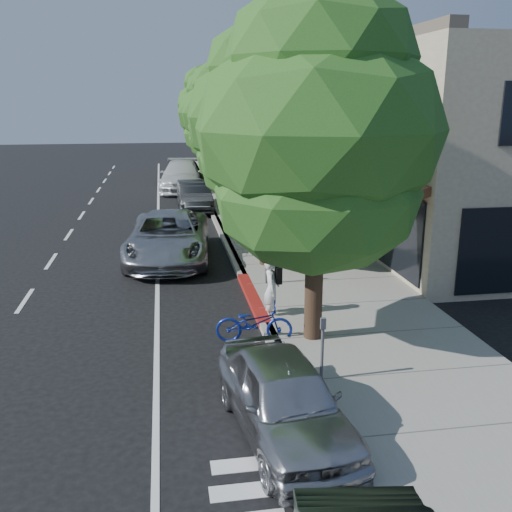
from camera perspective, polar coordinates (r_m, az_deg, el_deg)
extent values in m
plane|color=black|center=(14.82, 0.28, -5.77)|extent=(120.00, 120.00, 0.00)
cube|color=gray|center=(22.73, 2.65, 1.99)|extent=(4.60, 56.00, 0.15)
cube|color=#9E998E|center=(22.38, -3.13, 1.77)|extent=(0.30, 56.00, 0.15)
cube|color=maroon|center=(15.72, -0.33, -4.21)|extent=(0.32, 4.00, 0.15)
cube|color=beige|center=(33.84, 11.57, 12.01)|extent=(10.00, 36.00, 7.00)
cylinder|color=black|center=(12.71, 5.80, -3.07)|extent=(0.40, 0.40, 2.69)
ellipsoid|color=#245519|center=(12.20, 6.07, 6.38)|extent=(4.43, 4.43, 3.55)
ellipsoid|color=#245519|center=(12.07, 6.25, 12.52)|extent=(5.21, 5.21, 4.17)
ellipsoid|color=#245519|center=(12.08, 6.45, 19.09)|extent=(3.91, 3.91, 3.13)
cylinder|color=black|center=(18.35, 0.98, 2.88)|extent=(0.40, 0.40, 2.74)
ellipsoid|color=#245519|center=(18.00, 1.01, 9.57)|extent=(4.24, 4.24, 3.40)
ellipsoid|color=#245519|center=(17.92, 1.03, 13.80)|extent=(4.99, 4.99, 3.99)
ellipsoid|color=#245519|center=(17.93, 1.06, 18.30)|extent=(3.74, 3.74, 3.00)
cylinder|color=black|center=(24.20, -1.56, 5.55)|extent=(0.40, 0.40, 2.40)
ellipsoid|color=#245519|center=(23.95, -1.59, 10.01)|extent=(3.73, 3.73, 2.99)
ellipsoid|color=#245519|center=(23.86, -1.61, 12.80)|extent=(4.39, 4.39, 3.51)
ellipsoid|color=#245519|center=(23.84, -1.64, 15.77)|extent=(3.29, 3.29, 2.64)
cylinder|color=black|center=(30.07, -3.12, 7.72)|extent=(0.40, 0.40, 2.64)
ellipsoid|color=#245519|center=(29.86, -3.18, 11.66)|extent=(3.74, 3.74, 2.99)
ellipsoid|color=#245519|center=(29.80, -3.22, 14.12)|extent=(4.40, 4.40, 3.52)
ellipsoid|color=#245519|center=(29.80, -3.26, 16.74)|extent=(3.30, 3.30, 2.64)
cylinder|color=black|center=(36.00, -4.18, 8.93)|extent=(0.40, 0.40, 2.58)
ellipsoid|color=#245519|center=(35.82, -4.25, 12.15)|extent=(3.80, 3.80, 3.04)
ellipsoid|color=#245519|center=(35.77, -4.29, 14.15)|extent=(4.47, 4.47, 3.58)
ellipsoid|color=#245519|center=(35.77, -4.33, 16.27)|extent=(3.35, 3.35, 2.68)
cylinder|color=black|center=(41.93, -4.95, 10.00)|extent=(0.40, 0.40, 2.82)
ellipsoid|color=#245519|center=(41.78, -5.02, 13.03)|extent=(3.50, 3.50, 2.80)
ellipsoid|color=#245519|center=(41.74, -5.07, 14.90)|extent=(4.12, 4.12, 3.30)
ellipsoid|color=#245519|center=(41.76, -5.11, 16.89)|extent=(3.09, 3.09, 2.47)
imported|color=white|center=(14.21, 1.56, -3.33)|extent=(0.47, 0.63, 1.58)
imported|color=navy|center=(13.00, -0.19, -6.72)|extent=(1.82, 0.87, 0.92)
imported|color=#ABABAF|center=(19.66, -8.75, 1.88)|extent=(3.18, 6.04, 1.62)
imported|color=black|center=(28.54, -6.20, 6.01)|extent=(1.62, 4.41, 1.44)
imported|color=silver|center=(34.93, -7.45, 7.94)|extent=(2.96, 6.16, 1.73)
imported|color=black|center=(35.94, -7.10, 8.22)|extent=(2.53, 5.44, 1.80)
imported|color=#ABABB0|center=(9.56, 2.88, -14.03)|extent=(2.08, 4.09, 1.34)
imported|color=black|center=(19.47, 3.54, 2.46)|extent=(1.02, 0.94, 1.69)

